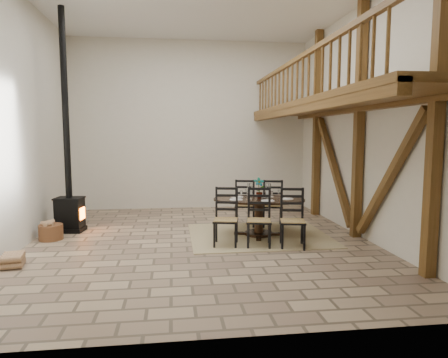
{
  "coord_description": "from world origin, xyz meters",
  "views": [
    {
      "loc": [
        -0.56,
        -8.1,
        2.2
      ],
      "look_at": [
        0.54,
        0.4,
        1.26
      ],
      "focal_mm": 32.0,
      "sensor_mm": 36.0,
      "label": 1
    }
  ],
  "objects": [
    {
      "name": "ground",
      "position": [
        0.0,
        0.0,
        0.0
      ],
      "size": [
        8.0,
        8.0,
        0.0
      ],
      "primitive_type": "plane",
      "color": "tan",
      "rests_on": "ground"
    },
    {
      "name": "room_shell",
      "position": [
        1.19,
        0.0,
        3.01
      ],
      "size": [
        7.02,
        8.02,
        5.01
      ],
      "color": "silver",
      "rests_on": "ground"
    },
    {
      "name": "rug",
      "position": [
        1.3,
        0.35,
        0.01
      ],
      "size": [
        3.0,
        2.5,
        0.02
      ],
      "primitive_type": "cube",
      "color": "tan",
      "rests_on": "ground"
    },
    {
      "name": "dining_table",
      "position": [
        1.27,
        0.23,
        0.44
      ],
      "size": [
        2.22,
        2.48,
        1.28
      ],
      "rotation": [
        0.0,
        0.0,
        -0.21
      ],
      "color": "black",
      "rests_on": "ground"
    },
    {
      "name": "wood_stove",
      "position": [
        -2.92,
        1.28,
        1.14
      ],
      "size": [
        0.68,
        0.56,
        5.0
      ],
      "rotation": [
        0.0,
        0.0,
        -0.15
      ],
      "color": "black",
      "rests_on": "ground"
    },
    {
      "name": "log_basket",
      "position": [
        -3.14,
        0.58,
        0.18
      ],
      "size": [
        0.49,
        0.49,
        0.41
      ],
      "rotation": [
        0.0,
        0.0,
        0.33
      ],
      "color": "brown",
      "rests_on": "ground"
    },
    {
      "name": "log_stack",
      "position": [
        -3.25,
        -1.18,
        0.11
      ],
      "size": [
        0.4,
        0.5,
        0.22
      ],
      "rotation": [
        0.0,
        0.0,
        0.18
      ],
      "color": "tan",
      "rests_on": "ground"
    }
  ]
}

